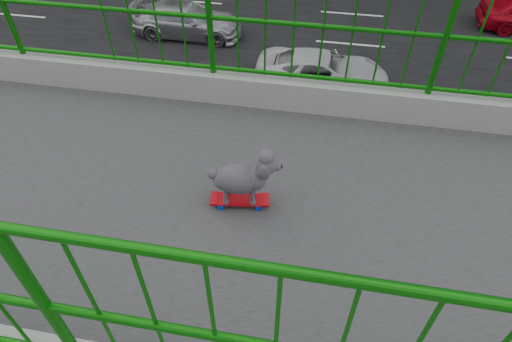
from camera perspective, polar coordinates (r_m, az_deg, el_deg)
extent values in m
cube|color=black|center=(17.97, 11.81, 11.24)|extent=(18.00, 90.00, 0.02)
cube|color=#2D2D2F|center=(3.70, 21.08, -10.10)|extent=(3.00, 24.00, 0.50)
cube|color=gray|center=(4.43, 20.79, 7.81)|extent=(0.20, 24.00, 0.30)
cylinder|color=#0D640B|center=(4.08, 23.33, 15.64)|extent=(0.04, 24.00, 0.04)
cylinder|color=#0D640B|center=(4.08, 23.33, 15.64)|extent=(0.06, 0.06, 1.10)
cube|color=red|center=(3.41, -2.10, -3.69)|extent=(0.20, 0.47, 0.02)
cube|color=#99999E|center=(3.44, -4.50, -3.81)|extent=(0.08, 0.04, 0.02)
cylinder|color=#0730AC|center=(3.48, -4.41, -3.21)|extent=(0.03, 0.06, 0.05)
sphere|color=yellow|center=(3.48, -4.41, -3.21)|extent=(0.02, 0.02, 0.02)
cylinder|color=#0730AC|center=(3.41, -4.58, -4.65)|extent=(0.03, 0.06, 0.05)
sphere|color=yellow|center=(3.41, -4.58, -4.65)|extent=(0.02, 0.02, 0.02)
cube|color=#99999E|center=(3.42, 0.33, -3.94)|extent=(0.08, 0.04, 0.02)
cylinder|color=#0730AC|center=(3.47, 0.36, -3.33)|extent=(0.03, 0.06, 0.05)
sphere|color=yellow|center=(3.47, 0.36, -3.33)|extent=(0.02, 0.02, 0.02)
cylinder|color=#0730AC|center=(3.39, 0.30, -4.78)|extent=(0.03, 0.06, 0.05)
sphere|color=yellow|center=(3.39, 0.30, -4.78)|extent=(0.02, 0.02, 0.02)
ellipsoid|color=#2C2A2F|center=(3.25, -2.20, -0.99)|extent=(0.28, 0.38, 0.24)
sphere|color=#2C2A2F|center=(3.13, 1.35, 0.89)|extent=(0.16, 0.16, 0.16)
sphere|color=black|center=(3.15, 3.25, 0.58)|extent=(0.03, 0.03, 0.03)
sphere|color=#2C2A2F|center=(3.23, -5.65, -0.34)|extent=(0.08, 0.08, 0.08)
cylinder|color=#2C2A2F|center=(3.38, -0.39, -2.17)|extent=(0.03, 0.03, 0.15)
cylinder|color=#2C2A2F|center=(3.31, -0.46, -3.46)|extent=(0.03, 0.03, 0.15)
cylinder|color=#2C2A2F|center=(3.39, -3.77, -2.09)|extent=(0.03, 0.03, 0.15)
cylinder|color=#2C2A2F|center=(3.33, -3.91, -3.37)|extent=(0.03, 0.03, 0.15)
imported|color=silver|center=(17.08, 8.58, 12.51)|extent=(2.28, 4.95, 1.37)
imported|color=#A1A1A6|center=(20.84, -8.86, 18.71)|extent=(1.97, 4.84, 1.41)
imported|color=#AE0616|center=(15.53, -13.35, 7.98)|extent=(2.16, 4.69, 1.30)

